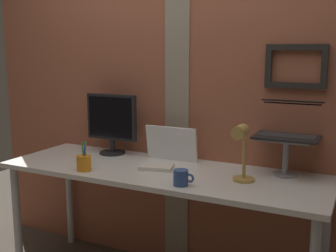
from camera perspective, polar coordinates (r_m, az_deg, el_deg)
name	(u,v)px	position (r m, az deg, el deg)	size (l,w,h in m)	color
brick_wall_back	(185,90)	(2.81, 2.29, 4.86)	(3.13, 0.16, 2.45)	#9E563D
desk	(161,182)	(2.56, -1.00, -7.60)	(1.99, 0.65, 0.78)	silver
monitor	(112,120)	(2.90, -7.70, 0.77)	(0.38, 0.18, 0.41)	black
laptop_stand	(286,150)	(2.47, 15.76, -3.23)	(0.28, 0.22, 0.22)	gray
laptop	(289,127)	(2.52, 16.19, -0.15)	(0.36, 0.30, 0.21)	black
whiteboard_panel	(171,144)	(2.72, 0.45, -2.40)	(0.36, 0.02, 0.23)	white
desk_lamp	(242,147)	(2.25, 10.01, -2.88)	(0.12, 0.20, 0.32)	tan
pen_cup	(84,163)	(2.55, -11.38, -4.91)	(0.09, 0.09, 0.18)	orange
coffee_mug	(181,178)	(2.23, 1.81, -7.05)	(0.12, 0.08, 0.08)	#2D4C8C
paper_clutter_stack	(156,167)	(2.55, -1.59, -5.58)	(0.20, 0.14, 0.02)	silver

